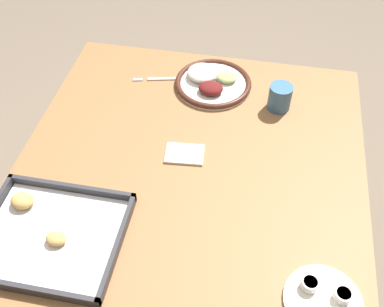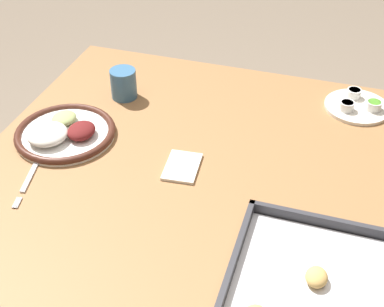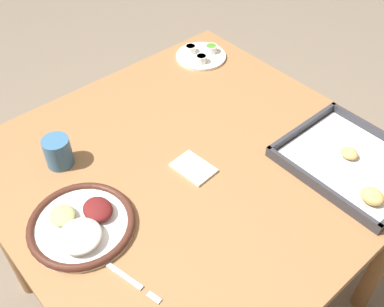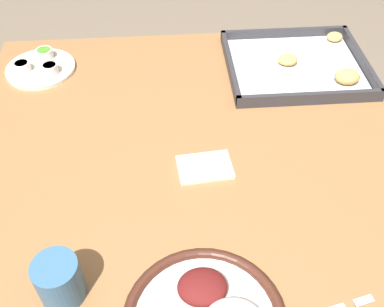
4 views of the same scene
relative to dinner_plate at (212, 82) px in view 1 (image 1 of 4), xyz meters
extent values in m
plane|color=#7A6B59|center=(0.01, 0.36, -0.79)|extent=(8.00, 8.00, 0.00)
cube|color=olive|center=(0.01, 0.36, -0.03)|extent=(1.02, 1.05, 0.03)
cylinder|color=olive|center=(-0.45, -0.12, -0.41)|extent=(0.06, 0.06, 0.74)
cylinder|color=olive|center=(0.47, -0.12, -0.41)|extent=(0.06, 0.06, 0.74)
cylinder|color=white|center=(0.00, 0.00, -0.01)|extent=(0.26, 0.26, 0.01)
torus|color=#472319|center=(0.00, 0.00, 0.00)|extent=(0.27, 0.27, 0.02)
ellipsoid|color=silver|center=(0.04, -0.02, 0.02)|extent=(0.11, 0.11, 0.04)
ellipsoid|color=maroon|center=(0.00, 0.05, 0.01)|extent=(0.08, 0.07, 0.03)
ellipsoid|color=#9EAD6B|center=(-0.05, -0.02, 0.01)|extent=(0.07, 0.06, 0.02)
cube|color=silver|center=(0.16, 0.00, -0.01)|extent=(0.14, 0.04, 0.00)
cylinder|color=silver|center=(0.26, 0.01, -0.01)|extent=(0.03, 0.01, 0.00)
cylinder|color=silver|center=(0.26, 0.02, -0.01)|extent=(0.03, 0.01, 0.00)
cylinder|color=silver|center=(0.26, 0.02, -0.01)|extent=(0.03, 0.01, 0.00)
cylinder|color=silver|center=(0.26, 0.03, -0.01)|extent=(0.03, 0.01, 0.00)
cylinder|color=white|center=(-0.38, 0.73, -0.01)|extent=(0.18, 0.18, 0.01)
cylinder|color=silver|center=(-0.42, 0.72, 0.01)|extent=(0.04, 0.04, 0.03)
cylinder|color=#C67F23|center=(-0.42, 0.72, 0.02)|extent=(0.03, 0.03, 0.01)
cylinder|color=silver|center=(-0.34, 0.70, 0.01)|extent=(0.04, 0.04, 0.03)
cylinder|color=#593319|center=(-0.34, 0.70, 0.02)|extent=(0.03, 0.03, 0.01)
cube|color=#333338|center=(0.31, 0.68, -0.01)|extent=(0.37, 0.31, 0.01)
cube|color=silver|center=(0.31, 0.68, -0.01)|extent=(0.34, 0.29, 0.00)
cube|color=#333338|center=(0.31, 0.53, 0.00)|extent=(0.37, 0.01, 0.03)
cube|color=#333338|center=(0.31, 0.83, 0.00)|extent=(0.37, 0.01, 0.03)
cube|color=#333338|center=(0.13, 0.68, 0.00)|extent=(0.01, 0.31, 0.03)
ellipsoid|color=tan|center=(0.42, 0.61, 0.01)|extent=(0.05, 0.04, 0.03)
ellipsoid|color=tan|center=(0.28, 0.70, 0.01)|extent=(0.05, 0.04, 0.02)
ellipsoid|color=tan|center=(0.29, 0.70, 0.01)|extent=(0.05, 0.04, 0.03)
ellipsoid|color=tan|center=(0.42, 0.60, 0.01)|extent=(0.06, 0.05, 0.03)
cylinder|color=#38668E|center=(-0.23, 0.07, 0.03)|extent=(0.07, 0.07, 0.09)
cube|color=silver|center=(0.03, 0.34, -0.01)|extent=(0.12, 0.09, 0.01)
camera|label=1|loc=(-0.16, 1.22, 0.99)|focal=42.00mm
camera|label=2|loc=(0.99, 0.67, 0.82)|focal=50.00mm
camera|label=3|loc=(0.67, -0.23, 0.90)|focal=42.00mm
camera|label=4|loc=(-0.05, -0.30, 0.69)|focal=42.00mm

